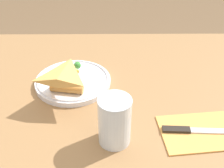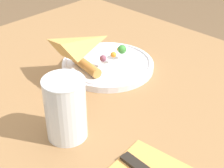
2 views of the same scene
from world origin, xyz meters
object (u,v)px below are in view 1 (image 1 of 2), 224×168
object	(u,v)px
dining_table	(108,115)
napkin_folded	(199,132)
milk_glass	(115,122)
plate_pizza	(73,80)
butter_knife	(195,130)

from	to	relation	value
dining_table	napkin_folded	world-z (taller)	napkin_folded
dining_table	milk_glass	world-z (taller)	milk_glass
dining_table	plate_pizza	bearing A→B (deg)	171.00
milk_glass	napkin_folded	world-z (taller)	milk_glass
milk_glass	plate_pizza	bearing A→B (deg)	118.06
dining_table	napkin_folded	distance (m)	0.32
napkin_folded	plate_pizza	bearing A→B (deg)	147.92
plate_pizza	butter_knife	bearing A→B (deg)	-32.73
dining_table	plate_pizza	xyz separation A→B (m)	(-0.11, 0.02, 0.13)
plate_pizza	butter_knife	xyz separation A→B (m)	(0.33, -0.21, -0.01)
napkin_folded	butter_knife	distance (m)	0.01
plate_pizza	napkin_folded	xyz separation A→B (m)	(0.34, -0.21, -0.01)
milk_glass	napkin_folded	bearing A→B (deg)	6.22
napkin_folded	butter_knife	bearing A→B (deg)	177.10
dining_table	butter_knife	bearing A→B (deg)	-41.35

